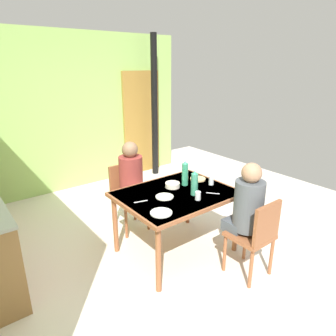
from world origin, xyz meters
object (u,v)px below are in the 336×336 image
at_px(chair_far_diner, 127,193).
at_px(serving_bowl_center, 172,185).
at_px(water_bottle_green_far, 194,184).
at_px(person_near_diner, 247,204).
at_px(dining_table, 176,199).
at_px(person_far_diner, 132,176).
at_px(chair_near_diner, 256,234).
at_px(water_bottle_green_near, 185,174).

bearing_deg(chair_far_diner, serving_bowl_center, 106.95).
xyz_separation_m(chair_far_diner, water_bottle_green_far, (0.27, -1.01, 0.39)).
height_order(chair_far_diner, person_near_diner, person_near_diner).
xyz_separation_m(dining_table, person_far_diner, (-0.15, 0.71, 0.10)).
relative_size(chair_near_diner, water_bottle_green_near, 2.90).
bearing_deg(chair_near_diner, serving_bowl_center, 105.93).
distance_m(chair_far_diner, person_near_diner, 1.66).
bearing_deg(serving_bowl_center, dining_table, -113.59).
height_order(dining_table, serving_bowl_center, serving_bowl_center).
bearing_deg(water_bottle_green_far, chair_far_diner, 104.88).
height_order(chair_far_diner, water_bottle_green_near, water_bottle_green_near).
xyz_separation_m(chair_near_diner, chair_far_diner, (-0.50, 1.69, 0.00)).
bearing_deg(water_bottle_green_far, dining_table, 125.94).
bearing_deg(dining_table, water_bottle_green_near, 26.51).
bearing_deg(chair_near_diner, dining_table, 112.33).
relative_size(dining_table, serving_bowl_center, 7.44).
bearing_deg(person_far_diner, dining_table, 101.86).
bearing_deg(dining_table, water_bottle_green_far, -54.06).
bearing_deg(chair_near_diner, person_far_diner, 107.70).
distance_m(water_bottle_green_far, serving_bowl_center, 0.33).
height_order(dining_table, water_bottle_green_near, water_bottle_green_near).
distance_m(chair_far_diner, water_bottle_green_near, 0.92).
bearing_deg(chair_far_diner, chair_near_diner, 106.35).
distance_m(chair_near_diner, serving_bowl_center, 1.07).
height_order(chair_far_diner, person_far_diner, person_far_diner).
xyz_separation_m(water_bottle_green_far, serving_bowl_center, (-0.06, 0.31, -0.10)).
bearing_deg(water_bottle_green_far, chair_near_diner, -71.50).
relative_size(chair_far_diner, water_bottle_green_far, 3.11).
height_order(chair_near_diner, person_near_diner, person_near_diner).
bearing_deg(dining_table, chair_far_diner, 99.99).
height_order(person_far_diner, water_bottle_green_near, person_far_diner).
bearing_deg(water_bottle_green_far, serving_bowl_center, 100.09).
relative_size(chair_far_diner, serving_bowl_center, 5.12).
bearing_deg(water_bottle_green_near, serving_bowl_center, 167.45).
height_order(person_near_diner, serving_bowl_center, person_near_diner).
distance_m(dining_table, chair_near_diner, 0.93).
relative_size(dining_table, water_bottle_green_far, 4.53).
bearing_deg(person_near_diner, person_far_diner, 109.28).
bearing_deg(chair_near_diner, water_bottle_green_far, 108.50).
bearing_deg(water_bottle_green_near, chair_near_diner, -82.61).
bearing_deg(water_bottle_green_far, person_far_diner, 107.07).
height_order(chair_near_diner, serving_bowl_center, chair_near_diner).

